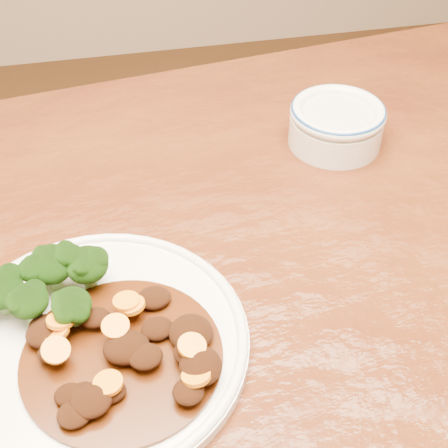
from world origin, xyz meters
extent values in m
cube|color=#53270E|center=(0.00, 0.00, 0.73)|extent=(1.61, 1.09, 0.04)
cylinder|color=white|center=(-0.13, -0.08, 0.76)|extent=(0.30, 0.30, 0.01)
torus|color=white|center=(-0.13, -0.08, 0.76)|extent=(0.30, 0.30, 0.01)
cylinder|color=#6D9A4F|center=(-0.17, 0.00, 0.77)|extent=(0.01, 0.01, 0.02)
ellipsoid|color=black|center=(-0.17, 0.00, 0.80)|extent=(0.05, 0.05, 0.04)
cylinder|color=#6D9A4F|center=(-0.13, 0.00, 0.77)|extent=(0.01, 0.01, 0.02)
ellipsoid|color=black|center=(-0.13, 0.00, 0.80)|extent=(0.04, 0.04, 0.04)
cylinder|color=#6D9A4F|center=(-0.22, -0.02, 0.77)|extent=(0.01, 0.01, 0.02)
cylinder|color=#6D9A4F|center=(-0.15, -0.05, 0.77)|extent=(0.01, 0.01, 0.02)
ellipsoid|color=black|center=(-0.15, -0.05, 0.79)|extent=(0.04, 0.04, 0.03)
cylinder|color=#6D9A4F|center=(-0.19, -0.04, 0.77)|extent=(0.01, 0.01, 0.02)
ellipsoid|color=black|center=(-0.19, -0.04, 0.79)|extent=(0.04, 0.04, 0.03)
cylinder|color=#411907|center=(-0.11, -0.10, 0.77)|extent=(0.19, 0.19, 0.00)
ellipsoid|color=black|center=(-0.07, -0.08, 0.77)|extent=(0.03, 0.02, 0.01)
ellipsoid|color=black|center=(-0.14, -0.15, 0.78)|extent=(0.04, 0.03, 0.02)
ellipsoid|color=black|center=(-0.12, -0.14, 0.77)|extent=(0.03, 0.02, 0.01)
ellipsoid|color=black|center=(-0.07, -0.08, 0.77)|extent=(0.03, 0.03, 0.02)
ellipsoid|color=black|center=(-0.17, -0.07, 0.78)|extent=(0.04, 0.03, 0.02)
ellipsoid|color=black|center=(-0.17, -0.09, 0.78)|extent=(0.03, 0.02, 0.01)
ellipsoid|color=black|center=(-0.09, -0.12, 0.78)|extent=(0.03, 0.03, 0.02)
ellipsoid|color=black|center=(-0.05, -0.12, 0.78)|extent=(0.03, 0.03, 0.01)
ellipsoid|color=black|center=(-0.04, -0.14, 0.78)|extent=(0.04, 0.04, 0.02)
ellipsoid|color=black|center=(-0.07, -0.04, 0.77)|extent=(0.03, 0.03, 0.02)
ellipsoid|color=black|center=(-0.05, -0.16, 0.78)|extent=(0.03, 0.03, 0.01)
ellipsoid|color=black|center=(-0.10, -0.10, 0.78)|extent=(0.04, 0.04, 0.02)
ellipsoid|color=black|center=(-0.13, -0.06, 0.78)|extent=(0.03, 0.02, 0.01)
ellipsoid|color=black|center=(-0.18, -0.06, 0.78)|extent=(0.03, 0.03, 0.01)
ellipsoid|color=black|center=(-0.16, -0.14, 0.77)|extent=(0.03, 0.02, 0.01)
ellipsoid|color=black|center=(-0.04, -0.09, 0.78)|extent=(0.04, 0.04, 0.02)
ellipsoid|color=black|center=(-0.14, -0.14, 0.78)|extent=(0.03, 0.03, 0.01)
ellipsoid|color=black|center=(-0.15, -0.16, 0.77)|extent=(0.03, 0.03, 0.01)
cylinder|color=orange|center=(-0.11, -0.08, 0.79)|extent=(0.03, 0.03, 0.01)
cylinder|color=orange|center=(-0.17, -0.10, 0.79)|extent=(0.03, 0.03, 0.02)
cylinder|color=orange|center=(-0.17, -0.07, 0.78)|extent=(0.04, 0.04, 0.01)
cylinder|color=orange|center=(-0.05, -0.15, 0.79)|extent=(0.03, 0.03, 0.01)
cylinder|color=orange|center=(-0.10, -0.05, 0.79)|extent=(0.04, 0.04, 0.01)
cylinder|color=orange|center=(-0.16, -0.07, 0.79)|extent=(0.04, 0.04, 0.01)
cylinder|color=orange|center=(-0.04, -0.12, 0.79)|extent=(0.04, 0.04, 0.01)
cylinder|color=orange|center=(-0.09, -0.06, 0.78)|extent=(0.03, 0.03, 0.01)
cylinder|color=orange|center=(-0.12, -0.14, 0.78)|extent=(0.04, 0.04, 0.01)
cylinder|color=silver|center=(0.21, 0.21, 0.77)|extent=(0.13, 0.13, 0.04)
cylinder|color=beige|center=(0.21, 0.21, 0.80)|extent=(0.10, 0.10, 0.01)
torus|color=silver|center=(0.21, 0.21, 0.80)|extent=(0.13, 0.13, 0.02)
torus|color=navy|center=(0.21, 0.21, 0.80)|extent=(0.13, 0.13, 0.01)
camera|label=1|loc=(-0.09, -0.46, 1.25)|focal=50.00mm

